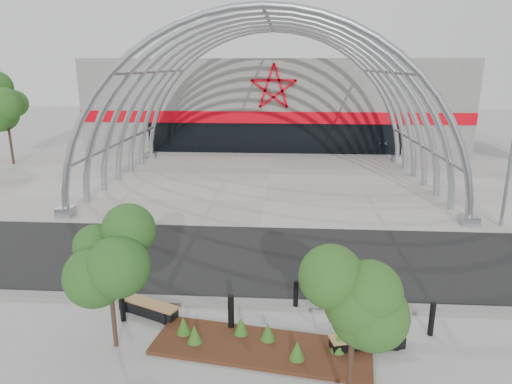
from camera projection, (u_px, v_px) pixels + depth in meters
name	position (u px, v px, depth m)	size (l,w,h in m)	color
ground	(248.00, 301.00, 14.94)	(140.00, 140.00, 0.00)	#989993
road	(255.00, 257.00, 18.30)	(140.00, 7.00, 0.02)	black
forecourt	(268.00, 183.00, 29.82)	(60.00, 17.00, 0.04)	#A7A097
kerb	(247.00, 303.00, 14.68)	(60.00, 0.50, 0.12)	slate
arena_building	(276.00, 100.00, 46.00)	(34.00, 15.24, 8.00)	slate
vault_canopy	(268.00, 183.00, 29.82)	(20.80, 15.80, 20.36)	#959A9F
planting_bed	(259.00, 344.00, 12.40)	(6.12, 2.70, 0.62)	#3B170E
signal_pole	(510.00, 167.00, 21.02)	(0.33, 0.79, 5.59)	gray
street_tree_0	(107.00, 253.00, 11.83)	(1.69, 1.69, 3.84)	#2D2116
street_tree_1	(355.00, 300.00, 9.50)	(1.61, 1.61, 3.81)	black
bench_0	(148.00, 308.00, 14.07)	(2.11, 1.28, 0.44)	black
bench_1	(368.00, 342.00, 12.35)	(2.17, 1.00, 0.44)	black
bollard_0	(122.00, 305.00, 13.67)	(0.16, 0.16, 1.02)	black
bollard_1	(231.00, 313.00, 13.16)	(0.18, 0.18, 1.12)	black
bollard_2	(296.00, 295.00, 14.31)	(0.15, 0.15, 0.97)	black
bollard_3	(364.00, 301.00, 13.88)	(0.17, 0.17, 1.05)	black
bollard_4	(432.00, 319.00, 12.94)	(0.16, 0.16, 1.01)	black
bg_tree_0	(5.00, 104.00, 34.21)	(3.00, 3.00, 6.45)	black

